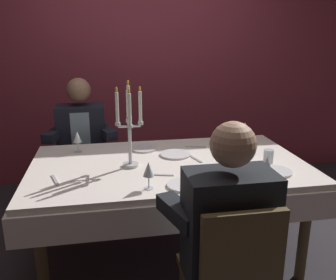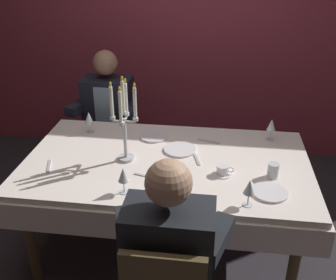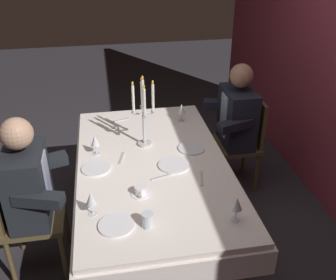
{
  "view_description": "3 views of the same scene",
  "coord_description": "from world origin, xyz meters",
  "px_view_note": "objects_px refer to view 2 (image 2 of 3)",
  "views": [
    {
      "loc": [
        -0.42,
        -2.32,
        1.61
      ],
      "look_at": [
        0.01,
        0.06,
        0.89
      ],
      "focal_mm": 38.36,
      "sensor_mm": 36.0,
      "label": 1
    },
    {
      "loc": [
        0.32,
        -2.3,
        2.07
      ],
      "look_at": [
        -0.01,
        0.14,
        0.82
      ],
      "focal_mm": 42.59,
      "sensor_mm": 36.0,
      "label": 2
    },
    {
      "loc": [
        2.4,
        -0.31,
        2.29
      ],
      "look_at": [
        -0.04,
        0.12,
        0.9
      ],
      "focal_mm": 41.26,
      "sensor_mm": 36.0,
      "label": 3
    }
  ],
  "objects_px": {
    "dining_table": "(167,175)",
    "dinner_plate_1": "(180,150)",
    "wine_glass_1": "(249,187)",
    "dinner_plate_3": "(160,195)",
    "wine_glass_2": "(271,126)",
    "seated_diner_1": "(168,255)",
    "dinner_plate_2": "(270,192)",
    "wine_glass_0": "(89,118)",
    "seated_diner_0": "(109,107)",
    "dinner_plate_0": "(154,136)",
    "coffee_cup_0": "(223,171)",
    "candelabra": "(124,122)",
    "wine_glass_3": "(123,176)",
    "water_tumbler_0": "(273,170)"
  },
  "relations": [
    {
      "from": "dining_table",
      "to": "dinner_plate_1",
      "type": "bearing_deg",
      "value": 62.41
    },
    {
      "from": "wine_glass_1",
      "to": "dinner_plate_3",
      "type": "bearing_deg",
      "value": 177.02
    },
    {
      "from": "dinner_plate_1",
      "to": "wine_glass_2",
      "type": "height_order",
      "value": "wine_glass_2"
    },
    {
      "from": "dining_table",
      "to": "dinner_plate_3",
      "type": "relative_size",
      "value": 9.25
    },
    {
      "from": "dinner_plate_3",
      "to": "seated_diner_1",
      "type": "bearing_deg",
      "value": -76.67
    },
    {
      "from": "dinner_plate_2",
      "to": "wine_glass_0",
      "type": "xyz_separation_m",
      "value": [
        -1.29,
        0.66,
        0.11
      ]
    },
    {
      "from": "dinner_plate_3",
      "to": "seated_diner_0",
      "type": "bearing_deg",
      "value": 116.83
    },
    {
      "from": "dinner_plate_0",
      "to": "coffee_cup_0",
      "type": "xyz_separation_m",
      "value": [
        0.52,
        -0.46,
        0.02
      ]
    },
    {
      "from": "wine_glass_0",
      "to": "wine_glass_1",
      "type": "height_order",
      "value": "same"
    },
    {
      "from": "dinner_plate_1",
      "to": "dinner_plate_3",
      "type": "xyz_separation_m",
      "value": [
        -0.06,
        -0.56,
        0.0
      ]
    },
    {
      "from": "dinner_plate_2",
      "to": "seated_diner_1",
      "type": "height_order",
      "value": "seated_diner_1"
    },
    {
      "from": "candelabra",
      "to": "wine_glass_3",
      "type": "height_order",
      "value": "candelabra"
    },
    {
      "from": "wine_glass_1",
      "to": "coffee_cup_0",
      "type": "bearing_deg",
      "value": 114.69
    },
    {
      "from": "dinner_plate_2",
      "to": "seated_diner_0",
      "type": "bearing_deg",
      "value": 137.23
    },
    {
      "from": "wine_glass_0",
      "to": "seated_diner_1",
      "type": "height_order",
      "value": "seated_diner_1"
    },
    {
      "from": "dinner_plate_3",
      "to": "wine_glass_2",
      "type": "bearing_deg",
      "value": 49.51
    },
    {
      "from": "dinner_plate_3",
      "to": "seated_diner_1",
      "type": "xyz_separation_m",
      "value": [
        0.11,
        -0.47,
        -0.01
      ]
    },
    {
      "from": "candelabra",
      "to": "coffee_cup_0",
      "type": "bearing_deg",
      "value": -9.38
    },
    {
      "from": "dinner_plate_3",
      "to": "dining_table",
      "type": "bearing_deg",
      "value": 92.52
    },
    {
      "from": "wine_glass_3",
      "to": "dinner_plate_1",
      "type": "bearing_deg",
      "value": 64.17
    },
    {
      "from": "wine_glass_0",
      "to": "coffee_cup_0",
      "type": "bearing_deg",
      "value": -25.5
    },
    {
      "from": "dinner_plate_2",
      "to": "coffee_cup_0",
      "type": "xyz_separation_m",
      "value": [
        -0.28,
        0.17,
        0.02
      ]
    },
    {
      "from": "dinner_plate_0",
      "to": "coffee_cup_0",
      "type": "bearing_deg",
      "value": -41.96
    },
    {
      "from": "candelabra",
      "to": "dinner_plate_3",
      "type": "distance_m",
      "value": 0.56
    },
    {
      "from": "wine_glass_3",
      "to": "dinner_plate_3",
      "type": "bearing_deg",
      "value": -1.64
    },
    {
      "from": "dinner_plate_2",
      "to": "wine_glass_3",
      "type": "relative_size",
      "value": 1.3
    },
    {
      "from": "dinner_plate_0",
      "to": "wine_glass_2",
      "type": "distance_m",
      "value": 0.87
    },
    {
      "from": "wine_glass_3",
      "to": "water_tumbler_0",
      "type": "relative_size",
      "value": 1.74
    },
    {
      "from": "candelabra",
      "to": "coffee_cup_0",
      "type": "distance_m",
      "value": 0.7
    },
    {
      "from": "dinner_plate_3",
      "to": "water_tumbler_0",
      "type": "xyz_separation_m",
      "value": [
        0.66,
        0.29,
        0.04
      ]
    },
    {
      "from": "candelabra",
      "to": "seated_diner_0",
      "type": "distance_m",
      "value": 1.02
    },
    {
      "from": "dinner_plate_2",
      "to": "seated_diner_0",
      "type": "distance_m",
      "value": 1.76
    },
    {
      "from": "dinner_plate_1",
      "to": "wine_glass_1",
      "type": "height_order",
      "value": "wine_glass_1"
    },
    {
      "from": "wine_glass_1",
      "to": "wine_glass_2",
      "type": "relative_size",
      "value": 1.0
    },
    {
      "from": "dinner_plate_0",
      "to": "water_tumbler_0",
      "type": "relative_size",
      "value": 2.24
    },
    {
      "from": "wine_glass_1",
      "to": "wine_glass_2",
      "type": "xyz_separation_m",
      "value": [
        0.2,
        0.84,
        -0.0
      ]
    },
    {
      "from": "seated_diner_0",
      "to": "candelabra",
      "type": "bearing_deg",
      "value": -67.92
    },
    {
      "from": "wine_glass_1",
      "to": "wine_glass_2",
      "type": "bearing_deg",
      "value": 76.75
    },
    {
      "from": "wine_glass_3",
      "to": "seated_diner_0",
      "type": "distance_m",
      "value": 1.38
    },
    {
      "from": "dining_table",
      "to": "coffee_cup_0",
      "type": "bearing_deg",
      "value": -19.66
    },
    {
      "from": "wine_glass_3",
      "to": "seated_diner_1",
      "type": "distance_m",
      "value": 0.59
    },
    {
      "from": "dinner_plate_2",
      "to": "wine_glass_0",
      "type": "height_order",
      "value": "wine_glass_0"
    },
    {
      "from": "dinner_plate_1",
      "to": "wine_glass_3",
      "type": "xyz_separation_m",
      "value": [
        -0.27,
        -0.56,
        0.11
      ]
    },
    {
      "from": "dinner_plate_0",
      "to": "dinner_plate_1",
      "type": "relative_size",
      "value": 0.93
    },
    {
      "from": "dinner_plate_1",
      "to": "wine_glass_3",
      "type": "distance_m",
      "value": 0.63
    },
    {
      "from": "dinner_plate_3",
      "to": "wine_glass_2",
      "type": "height_order",
      "value": "wine_glass_2"
    },
    {
      "from": "wine_glass_3",
      "to": "wine_glass_2",
      "type": "bearing_deg",
      "value": 41.72
    },
    {
      "from": "wine_glass_0",
      "to": "coffee_cup_0",
      "type": "distance_m",
      "value": 1.13
    },
    {
      "from": "dinner_plate_2",
      "to": "coffee_cup_0",
      "type": "distance_m",
      "value": 0.33
    },
    {
      "from": "dinner_plate_3",
      "to": "seated_diner_0",
      "type": "height_order",
      "value": "seated_diner_0"
    }
  ]
}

